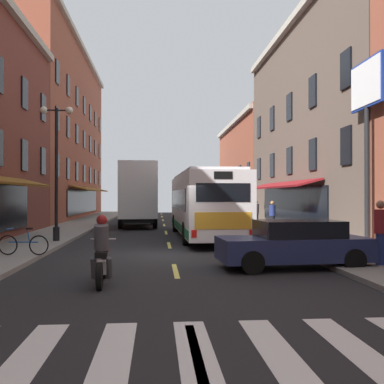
% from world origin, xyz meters
% --- Properties ---
extents(ground_plane, '(34.80, 80.00, 0.10)m').
position_xyz_m(ground_plane, '(0.00, 0.00, -0.05)').
color(ground_plane, black).
extents(lane_centre_dashes, '(0.14, 73.90, 0.01)m').
position_xyz_m(lane_centre_dashes, '(0.00, -0.25, 0.00)').
color(lane_centre_dashes, '#DBCC4C').
rests_on(lane_centre_dashes, ground).
extents(crosswalk_near, '(7.10, 2.80, 0.01)m').
position_xyz_m(crosswalk_near, '(0.00, -10.00, 0.00)').
color(crosswalk_near, silver).
rests_on(crosswalk_near, ground).
extents(sidewalk_left, '(3.00, 80.00, 0.14)m').
position_xyz_m(sidewalk_left, '(-5.90, 0.00, 0.07)').
color(sidewalk_left, gray).
rests_on(sidewalk_left, ground).
extents(sidewalk_right, '(3.00, 80.00, 0.14)m').
position_xyz_m(sidewalk_right, '(5.90, 0.00, 0.07)').
color(sidewalk_right, gray).
rests_on(sidewalk_right, ground).
extents(billboard_sign, '(0.40, 2.38, 6.90)m').
position_xyz_m(billboard_sign, '(7.05, -0.48, 5.28)').
color(billboard_sign, black).
rests_on(billboard_sign, sidewalk_right).
extents(transit_bus, '(2.83, 11.73, 3.24)m').
position_xyz_m(transit_bus, '(1.82, 6.33, 1.70)').
color(transit_bus, white).
rests_on(transit_bus, ground).
extents(box_truck, '(2.73, 7.08, 4.24)m').
position_xyz_m(box_truck, '(-1.81, 14.16, 2.16)').
color(box_truck, white).
rests_on(box_truck, ground).
extents(sedan_near, '(2.08, 4.82, 1.37)m').
position_xyz_m(sedan_near, '(-1.56, 22.50, 0.71)').
color(sedan_near, black).
rests_on(sedan_near, ground).
extents(sedan_mid, '(4.43, 2.13, 1.39)m').
position_xyz_m(sedan_mid, '(3.48, -3.32, 0.71)').
color(sedan_mid, navy).
rests_on(sedan_mid, ground).
extents(motorcycle_rider, '(0.62, 2.07, 1.66)m').
position_xyz_m(motorcycle_rider, '(-1.84, -5.25, 0.71)').
color(motorcycle_rider, black).
rests_on(motorcycle_rider, ground).
extents(bicycle_near, '(1.71, 0.48, 0.91)m').
position_xyz_m(bicycle_near, '(-4.95, -0.82, 0.50)').
color(bicycle_near, black).
rests_on(bicycle_near, sidewalk_left).
extents(pedestrian_near, '(0.51, 0.49, 1.70)m').
position_xyz_m(pedestrian_near, '(5.70, 11.68, 1.04)').
color(pedestrian_near, black).
rests_on(pedestrian_near, sidewalk_right).
extents(pedestrian_mid, '(0.36, 0.36, 1.66)m').
position_xyz_m(pedestrian_mid, '(6.10, 9.18, 0.99)').
color(pedestrian_mid, black).
rests_on(pedestrian_mid, sidewalk_right).
extents(pedestrian_rear, '(0.36, 0.36, 1.84)m').
position_xyz_m(pedestrian_rear, '(5.88, -3.72, 1.09)').
color(pedestrian_rear, navy).
rests_on(pedestrian_rear, sidewalk_right).
extents(street_lamp_twin, '(1.42, 0.32, 5.88)m').
position_xyz_m(street_lamp_twin, '(-4.91, 3.88, 3.38)').
color(street_lamp_twin, black).
rests_on(street_lamp_twin, sidewalk_left).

